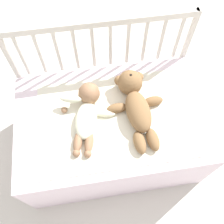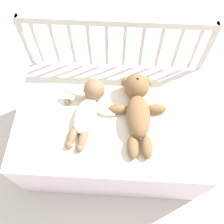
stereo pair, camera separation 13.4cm
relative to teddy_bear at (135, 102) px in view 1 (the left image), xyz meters
The scene contains 6 objects.
ground_plane 0.53m from the teddy_bear, 164.53° to the right, with size 12.00×12.00×0.00m, color silver.
crib_mattress 0.32m from the teddy_bear, 164.53° to the right, with size 1.08×0.70×0.45m.
crib_rail 0.37m from the teddy_bear, 112.29° to the left, with size 1.08×0.04×0.80m.
blanket 0.15m from the teddy_bear, 155.24° to the right, with size 0.84×0.57×0.01m.
teddy_bear is the anchor object (origin of this frame).
baby 0.27m from the teddy_bear, behind, with size 0.30×0.42×0.12m.
Camera 1 is at (-0.10, -0.64, 1.69)m, focal length 40.00 mm.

